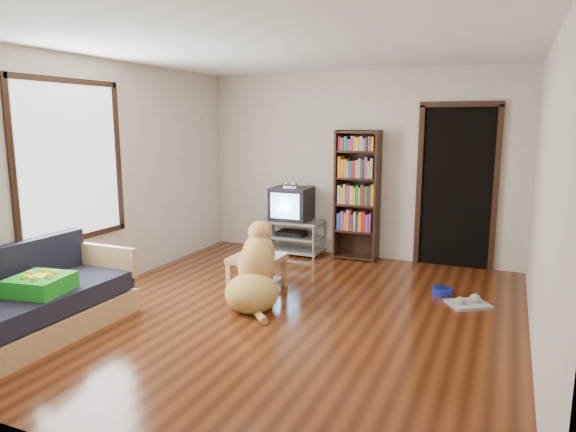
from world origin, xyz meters
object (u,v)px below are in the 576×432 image
at_px(green_cushion, 40,284).
at_px(tv_stand, 292,235).
at_px(bookshelf, 357,188).
at_px(sofa, 35,307).
at_px(dog, 255,274).
at_px(laptop, 256,255).
at_px(dog_bowl, 442,291).
at_px(grey_rag, 468,304).
at_px(crt_tv, 292,203).
at_px(coffee_table, 257,266).

relative_size(green_cushion, tv_stand, 0.51).
distance_m(tv_stand, bookshelf, 1.20).
relative_size(bookshelf, sofa, 1.00).
bearing_deg(dog, laptop, 116.10).
relative_size(tv_stand, sofa, 0.50).
distance_m(green_cushion, dog_bowl, 4.10).
height_order(grey_rag, tv_stand, tv_stand).
relative_size(laptop, sofa, 0.20).
bearing_deg(dog, green_cushion, -131.31).
bearing_deg(sofa, bookshelf, 62.68).
distance_m(laptop, grey_rag, 2.36).
bearing_deg(crt_tv, sofa, -104.93).
height_order(laptop, dog, dog).
bearing_deg(green_cushion, crt_tv, 67.12).
distance_m(tv_stand, coffee_table, 1.72).
relative_size(crt_tv, bookshelf, 0.32).
bearing_deg(crt_tv, laptop, -80.48).
xyz_separation_m(dog_bowl, dog, (-1.78, -1.09, 0.28)).
distance_m(laptop, dog_bowl, 2.13).
bearing_deg(coffee_table, dog, -65.48).
bearing_deg(green_cushion, sofa, 156.88).
distance_m(sofa, dog, 2.10).
bearing_deg(crt_tv, dog, -77.14).
relative_size(dog_bowl, coffee_table, 0.40).
distance_m(green_cushion, grey_rag, 4.19).
relative_size(crt_tv, coffee_table, 1.05).
bearing_deg(bookshelf, coffee_table, -110.12).
bearing_deg(green_cushion, bookshelf, 54.50).
height_order(green_cushion, sofa, sofa).
height_order(green_cushion, dog_bowl, green_cushion).
bearing_deg(laptop, green_cushion, -124.12).
height_order(sofa, coffee_table, sofa).
bearing_deg(dog_bowl, grey_rag, -39.81).
bearing_deg(bookshelf, laptop, -109.81).
bearing_deg(coffee_table, green_cushion, -120.24).
relative_size(laptop, dog_bowl, 1.64).
bearing_deg(grey_rag, dog_bowl, 140.19).
bearing_deg(sofa, tv_stand, 74.98).
distance_m(laptop, coffee_table, 0.14).
xyz_separation_m(bookshelf, coffee_table, (-0.66, -1.79, -0.72)).
relative_size(green_cushion, dog_bowl, 2.08).
xyz_separation_m(crt_tv, dog, (0.49, -2.15, -0.42)).
bearing_deg(laptop, grey_rag, 7.39).
bearing_deg(sofa, grey_rag, 33.41).
height_order(dog_bowl, bookshelf, bookshelf).
relative_size(laptop, grey_rag, 0.90).
xyz_separation_m(sofa, coffee_table, (1.27, 1.93, 0.02)).
bearing_deg(coffee_table, sofa, -123.26).
height_order(grey_rag, sofa, sofa).
relative_size(grey_rag, coffee_table, 0.73).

